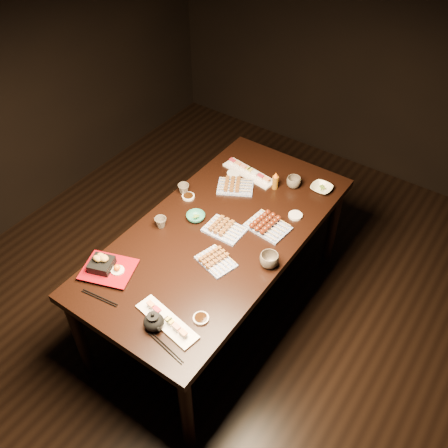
{
  "coord_description": "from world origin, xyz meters",
  "views": [
    {
      "loc": [
        1.08,
        -1.31,
        2.8
      ],
      "look_at": [
        -0.14,
        0.44,
        0.77
      ],
      "focal_mm": 40.0,
      "sensor_mm": 36.0,
      "label": 1
    }
  ],
  "objects_px": {
    "yakitori_plate_right": "(216,259)",
    "teapot": "(153,320)",
    "yakitori_plate_left": "(235,184)",
    "teacup_mid_right": "(269,260)",
    "condiment_bottle": "(275,180)",
    "teacup_far_right": "(294,182)",
    "sushi_platter_near": "(167,320)",
    "teacup_far_left": "(184,189)",
    "edamame_bowl_green": "(196,217)",
    "sushi_platter_far": "(249,171)",
    "tempura_tray": "(108,265)",
    "edamame_bowl_cream": "(321,188)",
    "yakitori_plate_center": "(224,227)",
    "dining_table": "(220,273)",
    "teacup_near_left": "(161,222)"
  },
  "relations": [
    {
      "from": "teapot",
      "to": "condiment_bottle",
      "type": "height_order",
      "value": "condiment_bottle"
    },
    {
      "from": "sushi_platter_near",
      "to": "teacup_far_left",
      "type": "relative_size",
      "value": 5.12
    },
    {
      "from": "sushi_platter_far",
      "to": "teacup_near_left",
      "type": "xyz_separation_m",
      "value": [
        -0.15,
        -0.73,
        0.01
      ]
    },
    {
      "from": "yakitori_plate_left",
      "to": "condiment_bottle",
      "type": "height_order",
      "value": "condiment_bottle"
    },
    {
      "from": "edamame_bowl_green",
      "to": "edamame_bowl_cream",
      "type": "bearing_deg",
      "value": 53.87
    },
    {
      "from": "teacup_far_left",
      "to": "condiment_bottle",
      "type": "relative_size",
      "value": 0.59
    },
    {
      "from": "yakitori_plate_left",
      "to": "tempura_tray",
      "type": "xyz_separation_m",
      "value": [
        -0.16,
        -0.99,
        0.02
      ]
    },
    {
      "from": "yakitori_plate_right",
      "to": "teapot",
      "type": "bearing_deg",
      "value": -74.89
    },
    {
      "from": "dining_table",
      "to": "yakitori_plate_center",
      "type": "height_order",
      "value": "yakitori_plate_center"
    },
    {
      "from": "yakitori_plate_center",
      "to": "edamame_bowl_green",
      "type": "xyz_separation_m",
      "value": [
        -0.2,
        -0.02,
        -0.01
      ]
    },
    {
      "from": "sushi_platter_far",
      "to": "condiment_bottle",
      "type": "relative_size",
      "value": 3.12
    },
    {
      "from": "teapot",
      "to": "teacup_mid_right",
      "type": "bearing_deg",
      "value": 92.52
    },
    {
      "from": "yakitori_plate_left",
      "to": "teacup_mid_right",
      "type": "bearing_deg",
      "value": -69.06
    },
    {
      "from": "teacup_far_right",
      "to": "edamame_bowl_green",
      "type": "bearing_deg",
      "value": -118.44
    },
    {
      "from": "dining_table",
      "to": "teacup_mid_right",
      "type": "relative_size",
      "value": 17.02
    },
    {
      "from": "yakitori_plate_left",
      "to": "edamame_bowl_green",
      "type": "height_order",
      "value": "yakitori_plate_left"
    },
    {
      "from": "sushi_platter_near",
      "to": "yakitori_plate_right",
      "type": "xyz_separation_m",
      "value": [
        -0.03,
        0.46,
        0.0
      ]
    },
    {
      "from": "edamame_bowl_cream",
      "to": "condiment_bottle",
      "type": "distance_m",
      "value": 0.3
    },
    {
      "from": "yakitori_plate_right",
      "to": "tempura_tray",
      "type": "bearing_deg",
      "value": -123.22
    },
    {
      "from": "teacup_far_left",
      "to": "edamame_bowl_green",
      "type": "bearing_deg",
      "value": -35.55
    },
    {
      "from": "yakitori_plate_center",
      "to": "teacup_near_left",
      "type": "relative_size",
      "value": 3.22
    },
    {
      "from": "teacup_far_right",
      "to": "condiment_bottle",
      "type": "xyz_separation_m",
      "value": [
        -0.09,
        -0.08,
        0.02
      ]
    },
    {
      "from": "teacup_far_left",
      "to": "teapot",
      "type": "bearing_deg",
      "value": -59.78
    },
    {
      "from": "dining_table",
      "to": "condiment_bottle",
      "type": "xyz_separation_m",
      "value": [
        0.06,
        0.53,
        0.44
      ]
    },
    {
      "from": "dining_table",
      "to": "condiment_bottle",
      "type": "height_order",
      "value": "condiment_bottle"
    },
    {
      "from": "sushi_platter_far",
      "to": "condiment_bottle",
      "type": "height_order",
      "value": "condiment_bottle"
    },
    {
      "from": "sushi_platter_far",
      "to": "teacup_far_right",
      "type": "bearing_deg",
      "value": -162.19
    },
    {
      "from": "yakitori_plate_center",
      "to": "teacup_mid_right",
      "type": "bearing_deg",
      "value": -13.8
    },
    {
      "from": "tempura_tray",
      "to": "teacup_near_left",
      "type": "xyz_separation_m",
      "value": [
        0.0,
        0.43,
        -0.02
      ]
    },
    {
      "from": "yakitori_plate_right",
      "to": "condiment_bottle",
      "type": "xyz_separation_m",
      "value": [
        -0.07,
        0.75,
        0.03
      ]
    },
    {
      "from": "yakitori_plate_center",
      "to": "yakitori_plate_right",
      "type": "relative_size",
      "value": 1.11
    },
    {
      "from": "edamame_bowl_cream",
      "to": "condiment_bottle",
      "type": "relative_size",
      "value": 1.08
    },
    {
      "from": "teacup_far_right",
      "to": "teacup_far_left",
      "type": "bearing_deg",
      "value": -139.68
    },
    {
      "from": "sushi_platter_near",
      "to": "teacup_near_left",
      "type": "distance_m",
      "value": 0.69
    },
    {
      "from": "teacup_far_left",
      "to": "teacup_far_right",
      "type": "height_order",
      "value": "teacup_far_right"
    },
    {
      "from": "dining_table",
      "to": "teacup_far_right",
      "type": "xyz_separation_m",
      "value": [
        0.15,
        0.61,
        0.41
      ]
    },
    {
      "from": "tempura_tray",
      "to": "teacup_far_left",
      "type": "relative_size",
      "value": 3.78
    },
    {
      "from": "sushi_platter_near",
      "to": "tempura_tray",
      "type": "xyz_separation_m",
      "value": [
        -0.47,
        0.08,
        0.03
      ]
    },
    {
      "from": "teacup_far_left",
      "to": "teacup_far_right",
      "type": "xyz_separation_m",
      "value": [
        0.54,
        0.46,
        0.0
      ]
    },
    {
      "from": "tempura_tray",
      "to": "condiment_bottle",
      "type": "distance_m",
      "value": 1.19
    },
    {
      "from": "teacup_near_left",
      "to": "teapot",
      "type": "distance_m",
      "value": 0.71
    },
    {
      "from": "teacup_far_right",
      "to": "yakitori_plate_left",
      "type": "bearing_deg",
      "value": -143.19
    },
    {
      "from": "tempura_tray",
      "to": "teacup_near_left",
      "type": "height_order",
      "value": "tempura_tray"
    },
    {
      "from": "teacup_mid_right",
      "to": "sushi_platter_near",
      "type": "bearing_deg",
      "value": -109.35
    },
    {
      "from": "edamame_bowl_green",
      "to": "teacup_far_right",
      "type": "distance_m",
      "value": 0.69
    },
    {
      "from": "sushi_platter_near",
      "to": "teacup_near_left",
      "type": "xyz_separation_m",
      "value": [
        -0.47,
        0.51,
        0.01
      ]
    },
    {
      "from": "yakitori_plate_center",
      "to": "yakitori_plate_right",
      "type": "xyz_separation_m",
      "value": [
        0.11,
        -0.23,
        -0.0
      ]
    },
    {
      "from": "sushi_platter_far",
      "to": "tempura_tray",
      "type": "distance_m",
      "value": 1.17
    },
    {
      "from": "yakitori_plate_right",
      "to": "yakitori_plate_left",
      "type": "distance_m",
      "value": 0.66
    },
    {
      "from": "dining_table",
      "to": "edamame_bowl_cream",
      "type": "bearing_deg",
      "value": 69.79
    }
  ]
}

